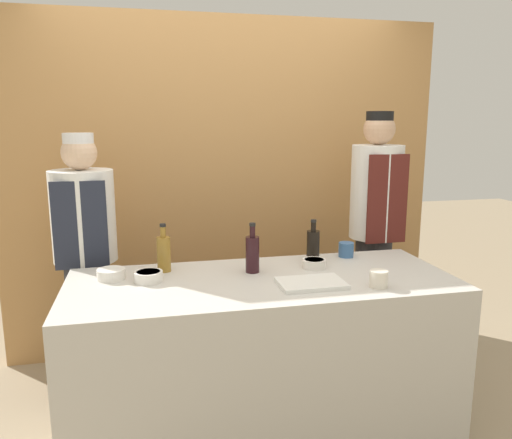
{
  "coord_description": "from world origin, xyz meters",
  "views": [
    {
      "loc": [
        -0.57,
        -2.38,
        1.69
      ],
      "look_at": [
        0.0,
        0.16,
        1.17
      ],
      "focal_mm": 35.0,
      "sensor_mm": 36.0,
      "label": 1
    }
  ],
  "objects": [
    {
      "name": "chef_left",
      "position": [
        -0.93,
        0.66,
        0.87
      ],
      "size": [
        0.37,
        0.37,
        1.62
      ],
      "color": "#28282D",
      "rests_on": "ground_plane"
    },
    {
      "name": "chef_right",
      "position": [
        0.93,
        0.66,
        0.96
      ],
      "size": [
        0.34,
        0.34,
        1.75
      ],
      "color": "#28282D",
      "rests_on": "ground_plane"
    },
    {
      "name": "bottle_vinegar",
      "position": [
        -0.49,
        0.25,
        0.99
      ],
      "size": [
        0.07,
        0.07,
        0.26
      ],
      "color": "olive",
      "rests_on": "counter"
    },
    {
      "name": "bottle_soy",
      "position": [
        0.37,
        0.28,
        0.98
      ],
      "size": [
        0.07,
        0.07,
        0.24
      ],
      "color": "black",
      "rests_on": "counter"
    },
    {
      "name": "cutting_board",
      "position": [
        0.21,
        -0.15,
        0.9
      ],
      "size": [
        0.32,
        0.22,
        0.02
      ],
      "color": "white",
      "rests_on": "counter"
    },
    {
      "name": "cabinet_wall",
      "position": [
        0.0,
        1.23,
        1.2
      ],
      "size": [
        3.14,
        0.18,
        2.4
      ],
      "color": "#B7844C",
      "rests_on": "ground_plane"
    },
    {
      "name": "counter",
      "position": [
        0.0,
        0.0,
        0.45
      ],
      "size": [
        1.98,
        0.8,
        0.89
      ],
      "color": "beige",
      "rests_on": "ground_plane"
    },
    {
      "name": "cup_cream",
      "position": [
        0.52,
        -0.25,
        0.93
      ],
      "size": [
        0.09,
        0.09,
        0.08
      ],
      "color": "silver",
      "rests_on": "counter"
    },
    {
      "name": "ground_plane",
      "position": [
        0.0,
        0.0,
        0.0
      ],
      "size": [
        14.0,
        14.0,
        0.0
      ],
      "primitive_type": "plane",
      "color": "tan"
    },
    {
      "name": "bottle_wine",
      "position": [
        -0.03,
        0.13,
        1.0
      ],
      "size": [
        0.07,
        0.07,
        0.27
      ],
      "color": "black",
      "rests_on": "counter"
    },
    {
      "name": "sauce_bowl_white",
      "position": [
        -0.57,
        0.08,
        0.92
      ],
      "size": [
        0.14,
        0.14,
        0.05
      ],
      "color": "white",
      "rests_on": "counter"
    },
    {
      "name": "sauce_bowl_purple",
      "position": [
        -0.76,
        0.17,
        0.92
      ],
      "size": [
        0.14,
        0.14,
        0.05
      ],
      "color": "white",
      "rests_on": "counter"
    },
    {
      "name": "cup_blue",
      "position": [
        0.58,
        0.31,
        0.93
      ],
      "size": [
        0.09,
        0.09,
        0.09
      ],
      "color": "#386093",
      "rests_on": "counter"
    },
    {
      "name": "sauce_bowl_green",
      "position": [
        0.32,
        0.13,
        0.92
      ],
      "size": [
        0.13,
        0.13,
        0.05
      ],
      "color": "white",
      "rests_on": "counter"
    }
  ]
}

